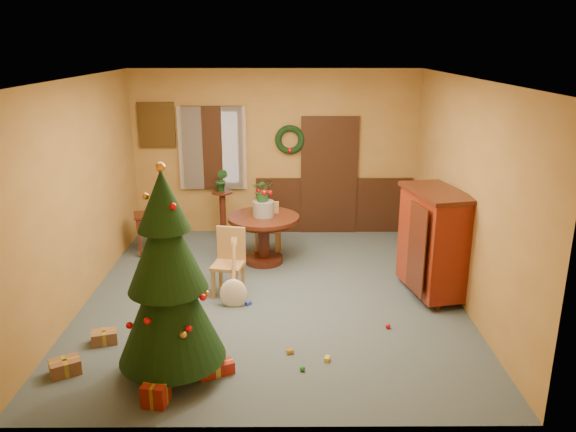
{
  "coord_description": "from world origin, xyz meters",
  "views": [
    {
      "loc": [
        0.16,
        -7.02,
        3.33
      ],
      "look_at": [
        0.21,
        0.4,
        1.02
      ],
      "focal_mm": 35.0,
      "sensor_mm": 36.0,
      "label": 1
    }
  ],
  "objects_px": {
    "dining_table": "(264,230)",
    "christmas_tree": "(168,279)",
    "writing_desk": "(159,222)",
    "sideboard": "(433,240)",
    "chair_near": "(229,259)"
  },
  "relations": [
    {
      "from": "dining_table",
      "to": "christmas_tree",
      "type": "bearing_deg",
      "value": -105.01
    },
    {
      "from": "writing_desk",
      "to": "sideboard",
      "type": "height_order",
      "value": "sideboard"
    },
    {
      "from": "christmas_tree",
      "to": "sideboard",
      "type": "xyz_separation_m",
      "value": [
        3.15,
        1.92,
        -0.28
      ]
    },
    {
      "from": "writing_desk",
      "to": "sideboard",
      "type": "distance_m",
      "value": 4.37
    },
    {
      "from": "sideboard",
      "to": "dining_table",
      "type": "bearing_deg",
      "value": 152.86
    },
    {
      "from": "christmas_tree",
      "to": "sideboard",
      "type": "bearing_deg",
      "value": 31.34
    },
    {
      "from": "dining_table",
      "to": "sideboard",
      "type": "xyz_separation_m",
      "value": [
        2.32,
        -1.19,
        0.26
      ]
    },
    {
      "from": "writing_desk",
      "to": "sideboard",
      "type": "xyz_separation_m",
      "value": [
        4.04,
        -1.64,
        0.28
      ]
    },
    {
      "from": "dining_table",
      "to": "sideboard",
      "type": "relative_size",
      "value": 0.75
    },
    {
      "from": "dining_table",
      "to": "sideboard",
      "type": "height_order",
      "value": "sideboard"
    },
    {
      "from": "christmas_tree",
      "to": "dining_table",
      "type": "bearing_deg",
      "value": 74.99
    },
    {
      "from": "dining_table",
      "to": "christmas_tree",
      "type": "xyz_separation_m",
      "value": [
        -0.83,
        -3.11,
        0.54
      ]
    },
    {
      "from": "writing_desk",
      "to": "christmas_tree",
      "type": "bearing_deg",
      "value": -75.94
    },
    {
      "from": "dining_table",
      "to": "sideboard",
      "type": "distance_m",
      "value": 2.62
    },
    {
      "from": "chair_near",
      "to": "dining_table",
      "type": "bearing_deg",
      "value": 68.9
    }
  ]
}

